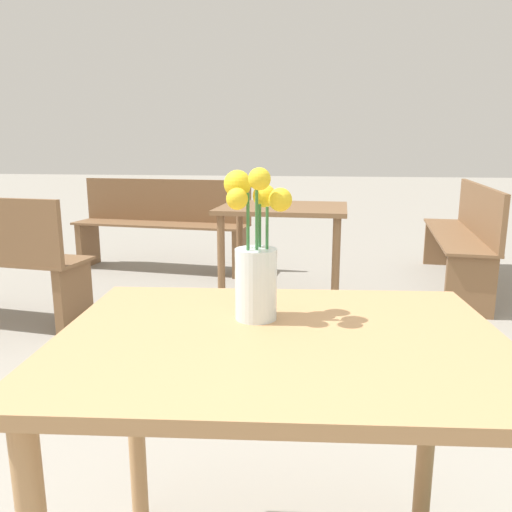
# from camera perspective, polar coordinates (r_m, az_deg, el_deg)

# --- Properties ---
(table_front) EXTENTS (1.03, 0.80, 0.74)m
(table_front) POSITION_cam_1_polar(r_m,az_deg,el_deg) (1.14, 2.74, -14.02)
(table_front) COLOR tan
(table_front) RESTS_ON ground_plane
(flower_vase) EXTENTS (0.16, 0.14, 0.36)m
(flower_vase) POSITION_cam_1_polar(r_m,az_deg,el_deg) (1.16, -0.05, -0.84)
(flower_vase) COLOR silver
(flower_vase) RESTS_ON table_front
(bench_middle) EXTENTS (1.71, 0.53, 0.85)m
(bench_middle) POSITION_cam_1_polar(r_m,az_deg,el_deg) (4.83, -10.55, 4.00)
(bench_middle) COLOR brown
(bench_middle) RESTS_ON ground_plane
(bench_far) EXTENTS (0.53, 1.78, 0.85)m
(bench_far) POSITION_cam_1_polar(r_m,az_deg,el_deg) (4.45, 22.82, 2.61)
(bench_far) COLOR brown
(bench_far) RESTS_ON ground_plane
(table_back) EXTENTS (0.89, 0.75, 0.75)m
(table_back) POSITION_cam_1_polar(r_m,az_deg,el_deg) (3.47, 3.13, 3.77)
(table_back) COLOR brown
(table_back) RESTS_ON ground_plane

